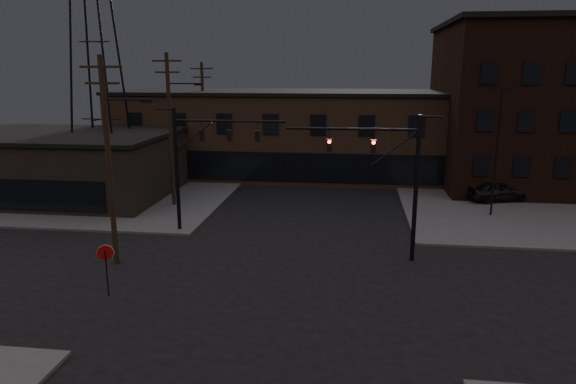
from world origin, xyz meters
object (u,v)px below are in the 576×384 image
object	(u,v)px
traffic_signal_near	(395,172)
car_crossing	(378,174)
parked_car_lot_a	(498,191)
traffic_signal_far	(196,156)
stop_sign	(106,258)
parked_car_lot_b	(559,188)

from	to	relation	value
traffic_signal_near	car_crossing	world-z (taller)	traffic_signal_near
parked_car_lot_a	traffic_signal_far	bearing A→B (deg)	98.74
traffic_signal_near	traffic_signal_far	distance (m)	12.57
traffic_signal_far	car_crossing	distance (m)	21.49
stop_sign	parked_car_lot_a	bearing A→B (deg)	42.07
parked_car_lot_b	car_crossing	size ratio (longest dim) A/B	0.87
traffic_signal_near	parked_car_lot_b	bearing A→B (deg)	48.41
traffic_signal_near	traffic_signal_far	size ratio (longest dim) A/B	1.00
parked_car_lot_b	stop_sign	bearing A→B (deg)	110.88
traffic_signal_far	stop_sign	xyz separation A→B (m)	(-1.28, -9.99, -3.17)
traffic_signal_near	parked_car_lot_a	bearing A→B (deg)	56.48
stop_sign	parked_car_lot_b	size ratio (longest dim) A/B	0.61
traffic_signal_near	parked_car_lot_a	size ratio (longest dim) A/B	1.64
stop_sign	parked_car_lot_a	size ratio (longest dim) A/B	0.51
stop_sign	parked_car_lot_b	distance (m)	36.53
parked_car_lot_b	car_crossing	distance (m)	15.21
traffic_signal_near	stop_sign	distance (m)	15.17
stop_sign	traffic_signal_far	bearing A→B (deg)	82.68
stop_sign	car_crossing	world-z (taller)	stop_sign
parked_car_lot_a	car_crossing	world-z (taller)	parked_car_lot_a
traffic_signal_far	parked_car_lot_a	size ratio (longest dim) A/B	1.64
traffic_signal_far	stop_sign	size ratio (longest dim) A/B	3.23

